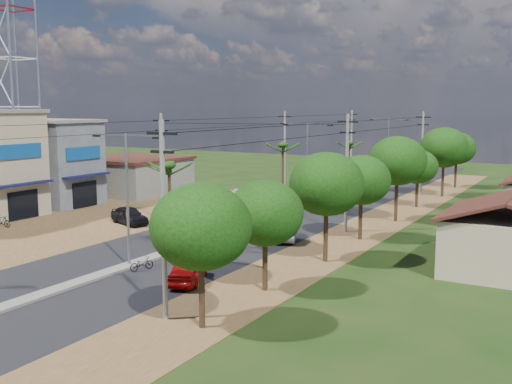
# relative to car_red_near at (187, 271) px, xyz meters

# --- Properties ---
(ground) EXTENTS (160.00, 160.00, 0.00)m
(ground) POSITION_rel_car_red_near_xyz_m (-5.00, 0.95, -0.67)
(ground) COLOR black
(ground) RESTS_ON ground
(road) EXTENTS (12.00, 110.00, 0.04)m
(road) POSITION_rel_car_red_near_xyz_m (-5.00, 15.95, -0.65)
(road) COLOR black
(road) RESTS_ON ground
(median) EXTENTS (1.00, 90.00, 0.18)m
(median) POSITION_rel_car_red_near_xyz_m (-5.00, 18.95, -0.58)
(median) COLOR #605E56
(median) RESTS_ON ground
(dirt_lot_west) EXTENTS (18.00, 46.00, 0.04)m
(dirt_lot_west) POSITION_rel_car_red_near_xyz_m (-20.00, 8.95, -0.65)
(dirt_lot_west) COLOR #53351C
(dirt_lot_west) RESTS_ON ground
(dirt_shoulder_east) EXTENTS (5.00, 90.00, 0.03)m
(dirt_shoulder_east) POSITION_rel_car_red_near_xyz_m (3.50, 15.95, -0.66)
(dirt_shoulder_east) COLOR #53351C
(dirt_shoulder_east) RESTS_ON ground
(shophouse_grey) EXTENTS (9.00, 6.40, 8.30)m
(shophouse_grey) POSITION_rel_car_red_near_xyz_m (-26.98, 14.95, 3.49)
(shophouse_grey) COLOR #4F5056
(shophouse_grey) RESTS_ON ground
(low_shed) EXTENTS (10.40, 10.40, 3.95)m
(low_shed) POSITION_rel_car_red_near_xyz_m (-26.00, 24.95, 1.29)
(low_shed) COLOR #605E56
(low_shed) RESTS_ON ground
(telecom_tower) EXTENTS (3.80, 3.80, 43.00)m
(telecom_tower) POSITION_rel_car_red_near_xyz_m (-32.00, 14.95, 18.44)
(telecom_tower) COLOR gray
(telecom_tower) RESTS_ON ground
(tree_east_a) EXTENTS (4.40, 4.40, 6.37)m
(tree_east_a) POSITION_rel_car_red_near_xyz_m (4.50, -5.05, 3.82)
(tree_east_a) COLOR black
(tree_east_a) RESTS_ON ground
(tree_east_b) EXTENTS (4.00, 4.00, 5.83)m
(tree_east_b) POSITION_rel_car_red_near_xyz_m (4.30, 0.95, 3.44)
(tree_east_b) COLOR black
(tree_east_b) RESTS_ON ground
(tree_east_c) EXTENTS (4.60, 4.60, 6.83)m
(tree_east_c) POSITION_rel_car_red_near_xyz_m (4.70, 7.95, 4.19)
(tree_east_c) COLOR black
(tree_east_c) RESTS_ON ground
(tree_east_d) EXTENTS (4.20, 4.20, 6.13)m
(tree_east_d) POSITION_rel_car_red_near_xyz_m (4.40, 14.95, 3.67)
(tree_east_d) COLOR black
(tree_east_d) RESTS_ON ground
(tree_east_e) EXTENTS (4.80, 4.80, 7.14)m
(tree_east_e) POSITION_rel_car_red_near_xyz_m (4.60, 22.95, 4.42)
(tree_east_e) COLOR black
(tree_east_e) RESTS_ON ground
(tree_east_f) EXTENTS (3.80, 3.80, 5.52)m
(tree_east_f) POSITION_rel_car_red_near_xyz_m (4.20, 30.95, 3.22)
(tree_east_f) COLOR black
(tree_east_f) RESTS_ON ground
(tree_east_g) EXTENTS (5.00, 5.00, 7.38)m
(tree_east_g) POSITION_rel_car_red_near_xyz_m (4.80, 38.95, 4.57)
(tree_east_g) COLOR black
(tree_east_g) RESTS_ON ground
(tree_east_h) EXTENTS (4.40, 4.40, 6.52)m
(tree_east_h) POSITION_rel_car_red_near_xyz_m (4.50, 46.95, 3.97)
(tree_east_h) COLOR black
(tree_east_h) RESTS_ON ground
(palm_median_near) EXTENTS (2.00, 2.00, 6.15)m
(palm_median_near) POSITION_rel_car_red_near_xyz_m (-5.00, 4.95, 4.86)
(palm_median_near) COLOR black
(palm_median_near) RESTS_ON ground
(palm_median_mid) EXTENTS (2.00, 2.00, 6.55)m
(palm_median_mid) POSITION_rel_car_red_near_xyz_m (-5.00, 20.95, 5.23)
(palm_median_mid) COLOR black
(palm_median_mid) RESTS_ON ground
(palm_median_far) EXTENTS (2.00, 2.00, 5.85)m
(palm_median_far) POSITION_rel_car_red_near_xyz_m (-5.00, 36.95, 4.59)
(palm_median_far) COLOR black
(palm_median_far) RESTS_ON ground
(streetlight_near) EXTENTS (5.10, 0.18, 8.00)m
(streetlight_near) POSITION_rel_car_red_near_xyz_m (-5.00, 0.95, 4.11)
(streetlight_near) COLOR gray
(streetlight_near) RESTS_ON ground
(streetlight_mid) EXTENTS (5.10, 0.18, 8.00)m
(streetlight_mid) POSITION_rel_car_red_near_xyz_m (-5.00, 25.95, 4.11)
(streetlight_mid) COLOR gray
(streetlight_mid) RESTS_ON ground
(streetlight_far) EXTENTS (5.10, 0.18, 8.00)m
(streetlight_far) POSITION_rel_car_red_near_xyz_m (-5.00, 50.95, 4.11)
(streetlight_far) COLOR gray
(streetlight_far) RESTS_ON ground
(utility_pole_w_b) EXTENTS (1.60, 0.24, 9.00)m
(utility_pole_w_b) POSITION_rel_car_red_near_xyz_m (-12.00, 12.95, 4.08)
(utility_pole_w_b) COLOR #605E56
(utility_pole_w_b) RESTS_ON ground
(utility_pole_w_c) EXTENTS (1.60, 0.24, 9.00)m
(utility_pole_w_c) POSITION_rel_car_red_near_xyz_m (-12.00, 34.95, 4.08)
(utility_pole_w_c) COLOR #605E56
(utility_pole_w_c) RESTS_ON ground
(utility_pole_w_d) EXTENTS (1.60, 0.24, 9.00)m
(utility_pole_w_d) POSITION_rel_car_red_near_xyz_m (-12.00, 55.95, 4.08)
(utility_pole_w_d) COLOR #605E56
(utility_pole_w_d) RESTS_ON ground
(utility_pole_e_a) EXTENTS (1.60, 0.24, 9.00)m
(utility_pole_e_a) POSITION_rel_car_red_near_xyz_m (2.50, -5.05, 4.08)
(utility_pole_e_a) COLOR #605E56
(utility_pole_e_a) RESTS_ON ground
(utility_pole_e_b) EXTENTS (1.60, 0.24, 9.00)m
(utility_pole_e_b) POSITION_rel_car_red_near_xyz_m (2.50, 16.95, 4.08)
(utility_pole_e_b) COLOR #605E56
(utility_pole_e_b) RESTS_ON ground
(utility_pole_e_c) EXTENTS (1.60, 0.24, 9.00)m
(utility_pole_e_c) POSITION_rel_car_red_near_xyz_m (2.50, 38.95, 4.08)
(utility_pole_e_c) COLOR #605E56
(utility_pole_e_c) RESTS_ON ground
(car_red_near) EXTENTS (3.00, 4.25, 1.34)m
(car_red_near) POSITION_rel_car_red_near_xyz_m (0.00, 0.00, 0.00)
(car_red_near) COLOR #9D0A08
(car_red_near) RESTS_ON ground
(car_silver_mid) EXTENTS (3.05, 4.56, 1.42)m
(car_silver_mid) POSITION_rel_car_red_near_xyz_m (-0.15, 12.11, 0.04)
(car_silver_mid) COLOR #919399
(car_silver_mid) RESTS_ON ground
(car_white_far) EXTENTS (3.52, 5.95, 1.62)m
(car_white_far) POSITION_rel_car_red_near_xyz_m (-9.94, 21.05, 0.14)
(car_white_far) COLOR silver
(car_white_far) RESTS_ON ground
(car_parked_dark) EXTENTS (4.52, 3.12, 1.43)m
(car_parked_dark) POSITION_rel_car_red_near_xyz_m (-13.87, 10.93, 0.04)
(car_parked_dark) COLOR black
(car_parked_dark) RESTS_ON ground
(moto_rider_east) EXTENTS (1.01, 1.61, 0.80)m
(moto_rider_east) POSITION_rel_car_red_near_xyz_m (-3.80, 0.66, -0.27)
(moto_rider_east) COLOR black
(moto_rider_east) RESTS_ON ground
(moto_rider_west_a) EXTENTS (0.79, 1.85, 0.94)m
(moto_rider_west_a) POSITION_rel_car_red_near_xyz_m (-9.90, 20.56, -0.20)
(moto_rider_west_a) COLOR black
(moto_rider_west_a) RESTS_ON ground
(moto_rider_west_b) EXTENTS (0.57, 1.69, 1.00)m
(moto_rider_west_b) POSITION_rel_car_red_near_xyz_m (-9.25, 36.13, -0.17)
(moto_rider_west_b) COLOR black
(moto_rider_west_b) RESTS_ON ground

